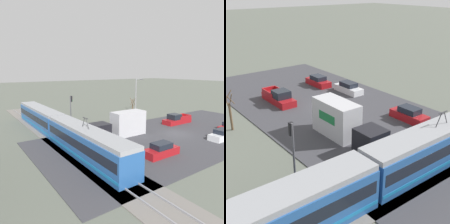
% 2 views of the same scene
% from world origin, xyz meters
% --- Properties ---
extents(ground_plane, '(320.00, 320.00, 0.00)m').
position_xyz_m(ground_plane, '(0.00, 0.00, 0.00)').
color(ground_plane, '#565B51').
extents(road_surface, '(18.69, 41.48, 0.08)m').
position_xyz_m(road_surface, '(0.00, 0.00, 0.04)').
color(road_surface, '#38383D').
rests_on(road_surface, ground).
extents(rail_bed, '(72.26, 4.40, 0.22)m').
position_xyz_m(rail_bed, '(0.00, 15.41, 0.05)').
color(rail_bed, slate).
rests_on(rail_bed, ground).
extents(light_rail_tram, '(32.04, 2.74, 4.40)m').
position_xyz_m(light_rail_tram, '(8.13, 15.41, 1.67)').
color(light_rail_tram, '#235193').
rests_on(light_rail_tram, ground).
extents(box_truck, '(2.33, 8.61, 3.50)m').
position_xyz_m(box_truck, '(3.84, 7.50, 1.70)').
color(box_truck, black).
rests_on(box_truck, ground).
extents(pickup_truck, '(1.99, 5.68, 1.79)m').
position_xyz_m(pickup_truck, '(4.15, -5.17, 0.75)').
color(pickup_truck, maroon).
rests_on(pickup_truck, ground).
extents(sedan_car_0, '(1.72, 4.45, 1.44)m').
position_xyz_m(sedan_car_0, '(-5.37, -3.03, 0.67)').
color(sedan_car_0, silver).
rests_on(sedan_car_0, ground).
extents(sedan_car_1, '(1.78, 4.28, 1.47)m').
position_xyz_m(sedan_car_1, '(-3.84, -8.17, 0.68)').
color(sedan_car_1, maroon).
rests_on(sedan_car_1, ground).
extents(sedan_car_2, '(1.73, 4.31, 1.50)m').
position_xyz_m(sedan_car_2, '(-4.60, 8.39, 0.70)').
color(sedan_car_2, maroon).
rests_on(sedan_car_2, ground).
extents(traffic_light_pole, '(0.28, 0.47, 5.45)m').
position_xyz_m(traffic_light_pole, '(11.73, 11.76, 3.52)').
color(traffic_light_pole, '#47474C').
rests_on(traffic_light_pole, ground).
extents(street_tree, '(1.00, 0.84, 4.21)m').
position_xyz_m(street_tree, '(11.63, -1.15, 1.91)').
color(street_tree, brown).
rests_on(street_tree, ground).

